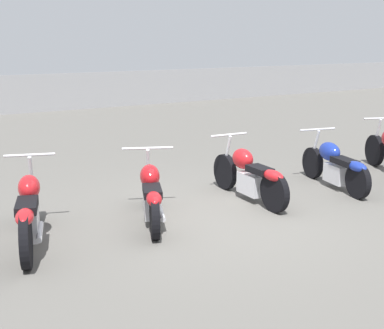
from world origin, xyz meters
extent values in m
plane|color=#5B5954|center=(0.00, 0.00, 0.00)|extent=(60.00, 60.00, 0.00)
cube|color=gray|center=(0.00, 12.45, 0.65)|extent=(40.00, 0.04, 1.30)
cylinder|color=black|center=(-2.27, 1.12, 0.32)|extent=(0.30, 0.64, 0.64)
cylinder|color=black|center=(-2.74, -0.29, 0.32)|extent=(0.30, 0.64, 0.64)
cube|color=silver|center=(-2.53, 0.35, 0.29)|extent=(0.36, 0.57, 0.35)
ellipsoid|color=red|center=(-2.45, 0.59, 0.67)|extent=(0.40, 0.50, 0.32)
cube|color=black|center=(-2.61, 0.11, 0.59)|extent=(0.40, 0.59, 0.10)
ellipsoid|color=red|center=(-2.72, -0.24, 0.58)|extent=(0.33, 0.48, 0.16)
cylinder|color=silver|center=(-2.30, 1.03, 0.99)|extent=(0.63, 0.24, 0.04)
cylinder|color=silver|center=(-2.28, 1.07, 0.66)|extent=(0.13, 0.26, 0.65)
cylinder|color=silver|center=(-2.46, 0.17, 0.22)|extent=(0.26, 0.59, 0.07)
cylinder|color=black|center=(-0.57, 1.01, 0.29)|extent=(0.32, 0.56, 0.57)
cylinder|color=black|center=(-1.12, -0.25, 0.29)|extent=(0.32, 0.56, 0.57)
cube|color=silver|center=(-0.87, 0.32, 0.26)|extent=(0.38, 0.53, 0.31)
ellipsoid|color=#AD1419|center=(-0.78, 0.53, 0.60)|extent=(0.45, 0.55, 0.33)
cube|color=black|center=(-0.97, 0.11, 0.52)|extent=(0.42, 0.55, 0.10)
ellipsoid|color=#AD1419|center=(-1.10, -0.20, 0.51)|extent=(0.36, 0.48, 0.16)
cylinder|color=silver|center=(-0.61, 0.92, 0.92)|extent=(0.70, 0.33, 0.04)
cylinder|color=silver|center=(-0.59, 0.96, 0.60)|extent=(0.14, 0.24, 0.62)
cylinder|color=silver|center=(-0.82, 0.15, 0.20)|extent=(0.34, 0.66, 0.07)
cylinder|color=black|center=(0.98, 1.18, 0.30)|extent=(0.14, 0.60, 0.60)
cylinder|color=black|center=(0.88, -0.21, 0.30)|extent=(0.14, 0.60, 0.60)
cube|color=silver|center=(0.92, 0.42, 0.27)|extent=(0.23, 0.51, 0.33)
ellipsoid|color=red|center=(0.94, 0.66, 0.63)|extent=(0.30, 0.46, 0.32)
cube|color=black|center=(0.91, 0.18, 0.55)|extent=(0.27, 0.47, 0.10)
ellipsoid|color=red|center=(0.89, -0.16, 0.54)|extent=(0.23, 0.45, 0.16)
cylinder|color=silver|center=(0.97, 1.08, 0.95)|extent=(0.68, 0.08, 0.04)
cylinder|color=silver|center=(0.97, 1.13, 0.62)|extent=(0.07, 0.25, 0.63)
cylinder|color=silver|center=(1.04, 0.27, 0.21)|extent=(0.11, 0.68, 0.07)
cylinder|color=black|center=(2.76, 0.95, 0.28)|extent=(0.22, 0.57, 0.56)
cylinder|color=black|center=(2.46, -0.37, 0.28)|extent=(0.22, 0.57, 0.56)
cube|color=silver|center=(2.59, 0.22, 0.25)|extent=(0.30, 0.52, 0.31)
ellipsoid|color=navy|center=(2.64, 0.44, 0.60)|extent=(0.38, 0.55, 0.32)
cube|color=black|center=(2.54, 0.00, 0.52)|extent=(0.35, 0.55, 0.10)
ellipsoid|color=navy|center=(2.47, -0.33, 0.51)|extent=(0.29, 0.47, 0.16)
cylinder|color=silver|center=(2.73, 0.85, 0.91)|extent=(0.69, 0.19, 0.04)
cylinder|color=silver|center=(2.74, 0.90, 0.60)|extent=(0.10, 0.25, 0.62)
cylinder|color=silver|center=(2.68, 0.06, 0.20)|extent=(0.22, 0.69, 0.07)
cylinder|color=black|center=(4.51, 1.02, 0.31)|extent=(0.32, 0.61, 0.62)
cylinder|color=silver|center=(4.47, 0.92, 0.97)|extent=(0.63, 0.28, 0.04)
cylinder|color=silver|center=(4.49, 0.97, 0.64)|extent=(0.14, 0.25, 0.64)
camera|label=1|loc=(-4.08, -5.96, 2.49)|focal=50.00mm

